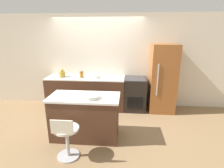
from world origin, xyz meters
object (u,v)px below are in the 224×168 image
object	(u,v)px
oven_range	(135,94)
stool_chair	(67,137)
kettle	(62,74)
refrigerator	(163,79)
mixing_bowl	(96,76)

from	to	relation	value
oven_range	stool_chair	distance (m)	2.46
oven_range	kettle	xyz separation A→B (m)	(-2.03, -0.03, 0.54)
oven_range	refrigerator	world-z (taller)	refrigerator
stool_chair	kettle	world-z (taller)	kettle
refrigerator	oven_range	bearing A→B (deg)	179.70
stool_chair	kettle	bearing A→B (deg)	111.00
refrigerator	mixing_bowl	xyz separation A→B (m)	(-1.80, -0.03, 0.04)
refrigerator	mixing_bowl	size ratio (longest dim) A/B	8.63
kettle	mixing_bowl	xyz separation A→B (m)	(0.95, 0.00, -0.04)
oven_range	kettle	world-z (taller)	kettle
stool_chair	mixing_bowl	world-z (taller)	mixing_bowl
refrigerator	mixing_bowl	world-z (taller)	refrigerator
kettle	stool_chair	bearing A→B (deg)	-69.00
oven_range	kettle	bearing A→B (deg)	-179.17
stool_chair	mixing_bowl	size ratio (longest dim) A/B	3.80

